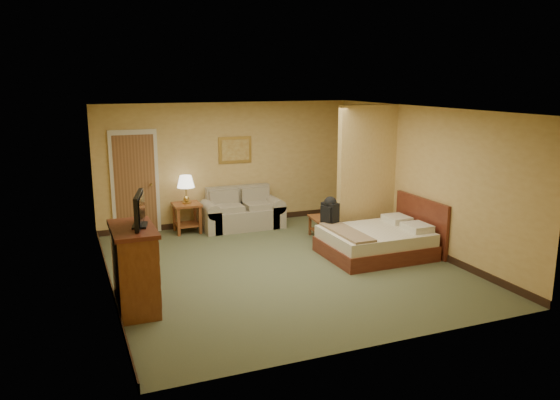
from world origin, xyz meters
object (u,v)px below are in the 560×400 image
loveseat (242,215)px  dresser (135,268)px  bed (379,241)px  coffee_table (328,223)px

loveseat → dresser: dresser is taller
dresser → bed: bearing=10.1°
coffee_table → bed: bed is taller
dresser → loveseat: bearing=52.6°
coffee_table → loveseat: bearing=134.8°
coffee_table → dresser: size_ratio=0.62×
dresser → bed: 4.38m
loveseat → bed: size_ratio=0.90×
coffee_table → bed: size_ratio=0.38×
loveseat → coffee_table: loveseat is taller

